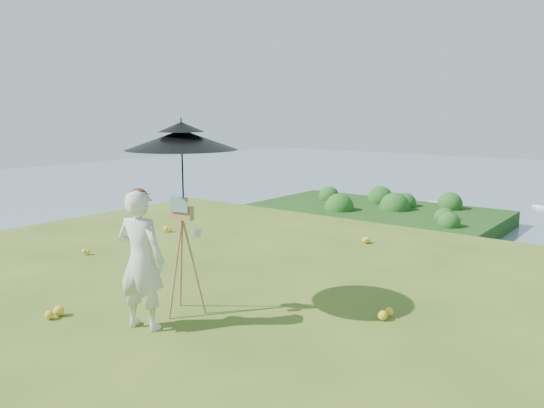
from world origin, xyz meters
The scene contains 7 objects.
ground centered at (0.00, 0.00, 0.00)m, with size 14.00×14.00×0.00m, color #39621C.
peninsula centered at (-75.00, 155.00, -29.00)m, with size 90.00×60.00×12.00m, color #123B10, non-canonical shape.
wildflowers centered at (0.00, 0.25, 0.06)m, with size 10.00×10.50×0.12m, color yellow, non-canonical shape.
painter centered at (-0.52, 0.00, 0.80)m, with size 0.58×0.38×1.60m, color silver.
field_easel centered at (-0.49, 0.61, 0.73)m, with size 0.55×0.55×1.45m, color #9E7242, non-canonical shape.
sun_umbrella centered at (-0.50, 0.64, 1.78)m, with size 1.33×1.33×1.18m, color black, non-canonical shape.
painter_cap centered at (-0.52, 0.00, 1.56)m, with size 0.21×0.25×0.10m, color pink, non-canonical shape.
Camera 1 is at (4.14, -3.65, 2.42)m, focal length 35.00 mm.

